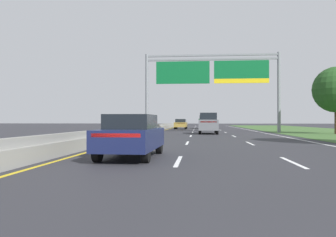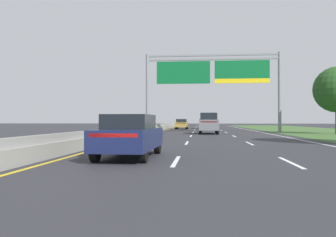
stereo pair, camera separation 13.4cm
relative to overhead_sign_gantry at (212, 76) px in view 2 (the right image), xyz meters
name	(u,v)px [view 2 (the right image)]	position (x,y,z in m)	size (l,w,h in m)	color
ground_plane	(210,133)	(-0.30, -2.02, -6.35)	(220.00, 220.00, 0.00)	#2B2B30
lane_striping	(210,133)	(-0.30, -2.47, -6.35)	(11.96, 106.00, 0.01)	white
median_barrier_concrete	(149,130)	(-6.90, -2.02, -6.00)	(0.60, 110.00, 0.85)	gray
overhead_sign_gantry	(212,76)	(0.00, 0.00, 0.00)	(15.06, 0.42, 8.91)	gray
pickup_truck_darkgreen	(206,122)	(-0.45, 17.43, -5.28)	(2.05, 5.42, 2.20)	#193D23
car_grey_centre_lane_suv	(209,123)	(-0.51, -3.51, -5.26)	(1.95, 4.72, 2.11)	slate
car_navy_left_lane_sedan	(130,135)	(-3.92, -25.58, -5.54)	(1.93, 4.44, 1.57)	#161E47
car_gold_left_lane_sedan	(182,124)	(-4.25, 14.79, -5.54)	(1.92, 4.44, 1.57)	#A38438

